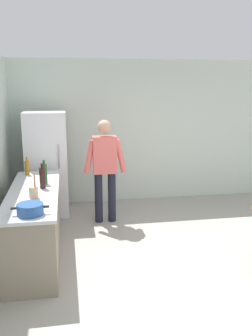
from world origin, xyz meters
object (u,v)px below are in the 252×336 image
utensil_jar (34,192)px  person (105,165)px  cooking_pot (30,209)px  bottle_oil_amber (27,167)px  bottle_wine_dark (42,178)px  bottle_wine_green (44,174)px  refrigerator (47,164)px

utensil_jar → person: bearing=53.1°
cooking_pot → bottle_oil_amber: bearing=96.5°
bottle_wine_dark → utensil_jar: bearing=-101.6°
person → bottle_wine_green: bearing=-141.1°
refrigerator → utensil_jar: bearing=-92.0°
refrigerator → bottle_oil_amber: 0.77m
refrigerator → bottle_oil_amber: bearing=-109.7°
bottle_oil_amber → bottle_wine_green: size_ratio=0.82×
person → bottle_wine_green: person is taller
refrigerator → bottle_oil_amber: refrigerator is taller
utensil_jar → bottle_oil_amber: (-0.19, 1.19, 0.04)m
utensil_jar → bottle_oil_amber: size_ratio=1.14×
refrigerator → utensil_jar: size_ratio=5.62×
refrigerator → person: bearing=-30.2°
person → bottle_oil_amber: size_ratio=6.07×
person → bottle_wine_green: 1.18m
cooking_pot → bottle_oil_amber: size_ratio=1.43×
utensil_jar → bottle_wine_green: (0.10, 0.61, 0.07)m
bottle_oil_amber → utensil_jar: bearing=-80.9°
cooking_pot → bottle_oil_amber: bottle_oil_amber is taller
bottle_wine_dark → bottle_oil_amber: 0.83m
bottle_wine_dark → bottle_wine_green: same height
refrigerator → utensil_jar: 1.91m
person → cooking_pot: 2.18m
utensil_jar → bottle_oil_amber: bearing=99.1°
refrigerator → bottle_wine_green: refrigerator is taller
person → bottle_wine_green: (-0.92, -0.74, 0.07)m
refrigerator → bottle_wine_dark: refrigerator is taller
utensil_jar → bottle_wine_dark: bottle_wine_dark is taller
refrigerator → cooking_pot: bearing=-91.3°
utensil_jar → bottle_oil_amber: 1.21m
bottle_wine_dark → bottle_oil_amber: size_ratio=1.21×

